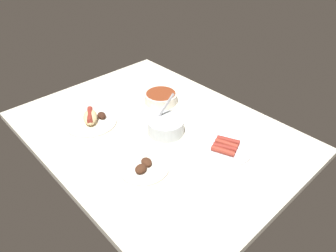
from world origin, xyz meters
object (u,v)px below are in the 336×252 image
Objects in this scene: plate_sausages at (225,148)px; plate_grilled_meat at (144,167)px; plate_hotdog_assembled at (91,120)px; bowl_coleslaw at (166,126)px; bowl_chili at (161,97)px.

plate_grilled_meat is at bearing 65.90° from plate_sausages.
bowl_coleslaw is (-27.77, -19.52, 1.87)cm from plate_hotdog_assembled.
plate_grilled_meat is 0.91× the size of plate_sausages.
bowl_coleslaw is at bearing 21.40° from plate_sausages.
plate_hotdog_assembled is 35.46cm from bowl_chili.
plate_grilled_meat reaches higher than plate_sausages.
bowl_chili is 0.76× the size of plate_sausages.
bowl_chili is at bearing -49.53° from plate_grilled_meat.
bowl_chili is (19.88, -15.03, -0.82)cm from bowl_coleslaw.
plate_grilled_meat is 23.86cm from bowl_coleslaw.
bowl_coleslaw reaches higher than plate_grilled_meat.
bowl_coleslaw is at bearing -62.61° from plate_grilled_meat.
plate_hotdog_assembled is (38.68, -1.53, 0.84)cm from plate_grilled_meat.
bowl_chili is at bearing -102.87° from plate_hotdog_assembled.
bowl_chili is at bearing -37.10° from bowl_coleslaw.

